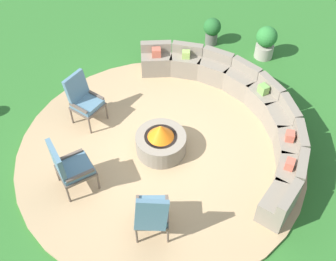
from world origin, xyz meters
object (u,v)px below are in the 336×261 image
at_px(curved_stone_bench, 240,107).
at_px(lounge_chair_front_left, 83,99).
at_px(fire_pit, 161,141).
at_px(potted_plant_0, 212,30).
at_px(lounge_chair_front_right, 69,166).
at_px(lounge_chair_back_left, 152,213).
at_px(potted_plant_3, 266,41).

relative_size(curved_stone_bench, lounge_chair_front_left, 4.39).
bearing_deg(lounge_chair_front_left, fire_pit, 96.22).
relative_size(fire_pit, potted_plant_0, 1.37).
height_order(curved_stone_bench, lounge_chair_front_left, lounge_chair_front_left).
bearing_deg(curved_stone_bench, potted_plant_0, 139.77).
relative_size(lounge_chair_front_right, lounge_chair_back_left, 1.06).
distance_m(fire_pit, curved_stone_bench, 1.81).
height_order(lounge_chair_front_left, potted_plant_0, lounge_chair_front_left).
relative_size(fire_pit, curved_stone_bench, 0.20).
bearing_deg(lounge_chair_back_left, potted_plant_0, 75.40).
bearing_deg(potted_plant_3, fire_pit, -87.28).
bearing_deg(fire_pit, lounge_chair_front_left, -167.31).
bearing_deg(curved_stone_bench, fire_pit, -109.56).
xyz_separation_m(lounge_chair_back_left, potted_plant_0, (-2.53, 4.84, -0.23)).
height_order(fire_pit, lounge_chair_front_left, lounge_chair_front_left).
distance_m(curved_stone_bench, potted_plant_0, 2.70).
relative_size(curved_stone_bench, lounge_chair_back_left, 4.20).
distance_m(curved_stone_bench, lounge_chair_front_right, 3.58).
xyz_separation_m(curved_stone_bench, potted_plant_3, (-0.79, 2.15, 0.09)).
bearing_deg(potted_plant_0, curved_stone_bench, -40.23).
bearing_deg(fire_pit, lounge_chair_front_right, -109.60).
bearing_deg(lounge_chair_back_left, fire_pit, 85.61).
relative_size(lounge_chair_front_right, potted_plant_0, 1.71).
relative_size(fire_pit, potted_plant_3, 1.17).
height_order(curved_stone_bench, lounge_chair_back_left, lounge_chair_back_left).
bearing_deg(curved_stone_bench, lounge_chair_front_left, -137.78).
bearing_deg(curved_stone_bench, lounge_chair_front_right, -109.58).
bearing_deg(lounge_chair_front_right, lounge_chair_front_left, 148.87).
bearing_deg(fire_pit, lounge_chair_back_left, -52.19).
bearing_deg(potted_plant_0, lounge_chair_front_right, -80.34).
relative_size(lounge_chair_back_left, potted_plant_3, 1.38).
distance_m(lounge_chair_front_right, potted_plant_3, 5.53).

